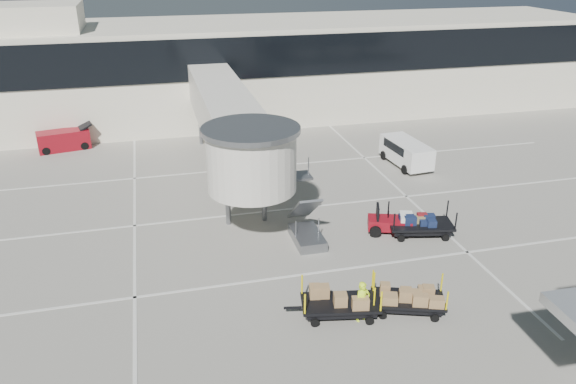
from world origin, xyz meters
name	(u,v)px	position (x,y,z in m)	size (l,w,h in m)	color
ground	(369,291)	(0.00, 0.00, 0.00)	(140.00, 140.00, 0.00)	#9C978B
lane_markings	(299,205)	(-0.67, 9.33, 0.01)	(40.00, 30.00, 0.02)	silver
terminal	(242,67)	(-0.35, 29.94, 4.11)	(64.00, 12.11, 15.20)	silver
jet_bridge	(232,125)	(-3.97, 12.26, 4.28)	(5.70, 20.40, 6.03)	silver
baggage_tug	(391,223)	(3.17, 4.94, 0.55)	(2.54, 2.08, 1.51)	maroon
suitcase_cart	(421,224)	(4.61, 4.34, 0.57)	(4.16, 2.30, 1.59)	black
box_cart_near	(404,298)	(0.88, -1.65, 0.59)	(3.73, 2.39, 1.44)	black
box_cart_far	(338,303)	(-1.86, -1.26, 0.55)	(3.97, 2.13, 1.52)	black
ground_worker	(363,302)	(-1.07, -1.87, 0.88)	(0.64, 0.42, 1.76)	#CEFF1A
minivan	(405,151)	(8.21, 14.09, 1.02)	(2.29, 4.62, 1.69)	white
belt_loader	(64,140)	(-15.00, 23.22, 0.72)	(4.12, 2.26, 1.88)	maroon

